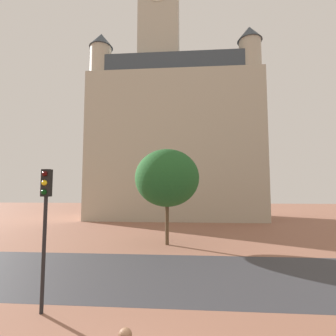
# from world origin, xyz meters

# --- Properties ---
(ground_plane) EXTENTS (120.00, 120.00, 0.00)m
(ground_plane) POSITION_xyz_m (0.00, 10.00, 0.00)
(ground_plane) COLOR #93604C
(street_asphalt_strip) EXTENTS (120.00, 6.90, 0.00)m
(street_asphalt_strip) POSITION_xyz_m (0.00, 8.12, 0.00)
(street_asphalt_strip) COLOR #38383D
(street_asphalt_strip) RESTS_ON ground_plane
(landmark_building) EXTENTS (23.15, 10.51, 40.22)m
(landmark_building) POSITION_xyz_m (-0.91, 31.75, 12.53)
(landmark_building) COLOR #B2A893
(landmark_building) RESTS_ON ground_plane
(traffic_light_pole) EXTENTS (0.28, 0.34, 4.59)m
(traffic_light_pole) POSITION_xyz_m (-3.41, 4.05, 3.21)
(traffic_light_pole) COLOR black
(traffic_light_pole) RESTS_ON ground_plane
(tree_curb_far) EXTENTS (4.67, 4.67, 6.89)m
(tree_curb_far) POSITION_xyz_m (-0.24, 14.39, 4.78)
(tree_curb_far) COLOR brown
(tree_curb_far) RESTS_ON ground_plane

